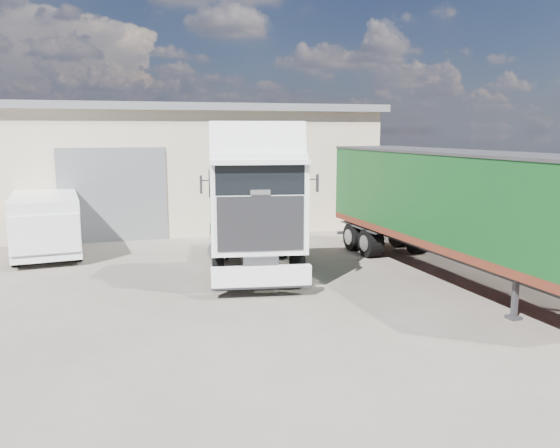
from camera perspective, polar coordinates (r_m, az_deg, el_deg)
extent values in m
plane|color=#2C2824|center=(12.44, -8.89, -10.23)|extent=(120.00, 120.00, 0.00)
cube|color=#BAAB8F|center=(28.13, -24.87, 5.31)|extent=(30.00, 12.00, 5.00)
cube|color=#515356|center=(28.09, -25.26, 10.70)|extent=(30.60, 12.60, 0.30)
cube|color=#515356|center=(21.78, -17.04, 2.91)|extent=(4.00, 0.08, 3.60)
cube|color=#515356|center=(28.10, -25.29, 11.11)|extent=(30.60, 0.40, 0.15)
cube|color=maroon|center=(21.90, 20.58, 1.30)|extent=(0.35, 26.00, 2.50)
cylinder|color=black|center=(14.85, -2.30, -4.67)|extent=(2.58, 1.37, 1.06)
cylinder|color=black|center=(18.26, -3.26, -1.96)|extent=(2.63, 1.38, 1.06)
cylinder|color=black|center=(19.63, -3.55, -1.14)|extent=(2.63, 1.38, 1.06)
cube|color=#2D2D30|center=(17.11, -3.01, -1.48)|extent=(1.75, 6.66, 0.30)
cube|color=silver|center=(13.93, -1.95, -5.55)|extent=(2.56, 0.58, 0.55)
cube|color=silver|center=(14.87, -2.46, 2.20)|extent=(2.78, 2.61, 2.45)
cube|color=black|center=(13.79, -2.04, 0.04)|extent=(2.19, 0.35, 1.40)
cube|color=black|center=(13.67, -2.08, 4.60)|extent=(2.24, 0.34, 0.75)
cube|color=silver|center=(14.94, -2.57, 8.30)|extent=(2.71, 2.25, 1.23)
cube|color=#0B5035|center=(15.25, -7.29, 1.28)|extent=(0.11, 0.75, 1.10)
cube|color=#0B5035|center=(15.45, 2.07, 1.46)|extent=(0.11, 0.75, 1.10)
cylinder|color=#2D2D30|center=(18.34, -3.32, -0.06)|extent=(1.23, 1.23, 0.12)
cube|color=#2D2D30|center=(13.49, 23.34, -7.08)|extent=(0.29, 0.29, 1.01)
cylinder|color=black|center=(19.62, 11.02, -1.44)|extent=(2.39, 1.14, 0.97)
cube|color=#2D2D30|center=(16.52, 17.47, -2.60)|extent=(1.53, 10.99, 0.32)
cube|color=#5A2114|center=(16.46, 17.52, -1.58)|extent=(3.08, 11.10, 0.22)
cube|color=black|center=(16.27, 17.75, 2.91)|extent=(3.08, 11.10, 2.38)
cube|color=#2D2D30|center=(16.18, 17.97, 7.16)|extent=(3.14, 11.16, 0.07)
cylinder|color=black|center=(19.01, -23.16, -2.79)|extent=(2.17, 0.99, 0.72)
cylinder|color=black|center=(22.44, -23.08, -0.97)|extent=(2.17, 0.99, 0.72)
cube|color=silver|center=(20.59, -23.27, 0.34)|extent=(2.72, 5.25, 1.86)
cube|color=silver|center=(18.55, -23.32, -0.79)|extent=(2.13, 1.24, 1.20)
cube|color=black|center=(18.68, -23.44, 1.14)|extent=(1.91, 0.34, 0.66)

